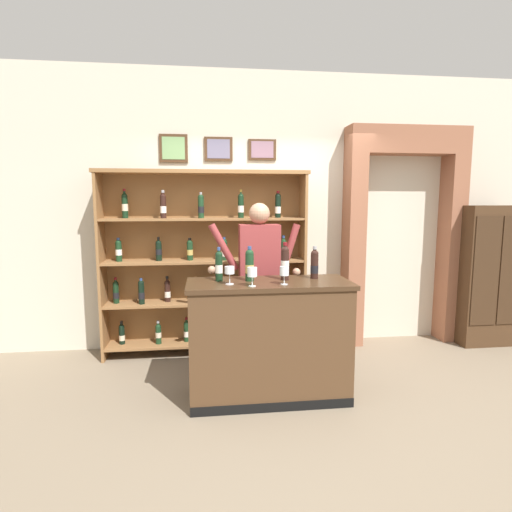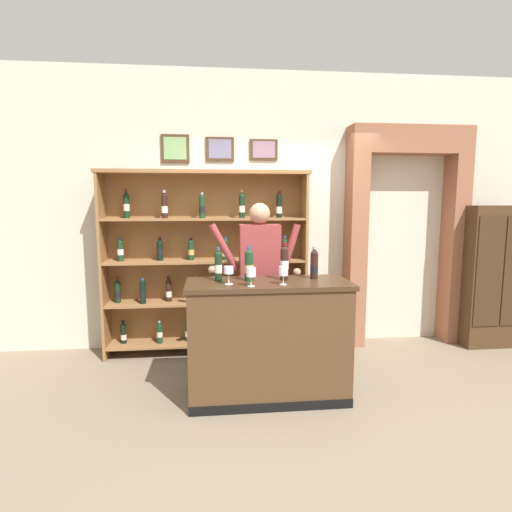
# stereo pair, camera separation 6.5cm
# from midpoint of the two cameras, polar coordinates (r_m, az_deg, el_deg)

# --- Properties ---
(ground_plane) EXTENTS (14.00, 14.00, 0.02)m
(ground_plane) POSITION_cam_midpoint_polar(r_m,az_deg,el_deg) (3.92, 4.35, -18.90)
(ground_plane) COLOR #7A6B56
(back_wall) EXTENTS (12.00, 0.19, 3.24)m
(back_wall) POSITION_cam_midpoint_polar(r_m,az_deg,el_deg) (5.01, 1.38, 6.23)
(back_wall) COLOR beige
(back_wall) RESTS_ON ground
(wine_shelf) EXTENTS (2.31, 0.35, 2.07)m
(wine_shelf) POSITION_cam_midpoint_polar(r_m,az_deg,el_deg) (4.68, -6.56, -0.33)
(wine_shelf) COLOR olive
(wine_shelf) RESTS_ON ground
(archway_doorway) EXTENTS (1.46, 0.45, 2.61)m
(archway_doorway) POSITION_cam_midpoint_polar(r_m,az_deg,el_deg) (5.38, 20.01, 4.17)
(archway_doorway) COLOR #935B42
(archway_doorway) RESTS_ON ground
(side_cabinet) EXTENTS (0.71, 0.38, 1.69)m
(side_cabinet) POSITION_cam_midpoint_polar(r_m,az_deg,el_deg) (5.72, 30.20, -2.42)
(side_cabinet) COLOR #422B19
(side_cabinet) RESTS_ON ground
(tasting_counter) EXTENTS (1.42, 0.58, 1.05)m
(tasting_counter) POSITION_cam_midpoint_polar(r_m,az_deg,el_deg) (3.69, 2.22, -11.60)
(tasting_counter) COLOR #4C331E
(tasting_counter) RESTS_ON ground
(shopkeeper) EXTENTS (0.93, 0.22, 1.72)m
(shopkeeper) POSITION_cam_midpoint_polar(r_m,az_deg,el_deg) (4.10, 0.93, -1.81)
(shopkeeper) COLOR #2D3347
(shopkeeper) RESTS_ON ground
(tasting_bottle_super_tuscan) EXTENTS (0.07, 0.07, 0.30)m
(tasting_bottle_super_tuscan) POSITION_cam_midpoint_polar(r_m,az_deg,el_deg) (3.57, -4.73, -1.31)
(tasting_bottle_super_tuscan) COLOR black
(tasting_bottle_super_tuscan) RESTS_ON tasting_counter
(tasting_bottle_brunello) EXTENTS (0.08, 0.08, 0.30)m
(tasting_bottle_brunello) POSITION_cam_midpoint_polar(r_m,az_deg,el_deg) (3.56, -0.47, -1.21)
(tasting_bottle_brunello) COLOR #19381E
(tasting_bottle_brunello) RESTS_ON tasting_counter
(tasting_bottle_chianti) EXTENTS (0.07, 0.07, 0.33)m
(tasting_bottle_chianti) POSITION_cam_midpoint_polar(r_m,az_deg,el_deg) (3.61, 4.47, -0.85)
(tasting_bottle_chianti) COLOR black
(tasting_bottle_chianti) RESTS_ON tasting_counter
(tasting_bottle_riserva) EXTENTS (0.07, 0.07, 0.29)m
(tasting_bottle_riserva) POSITION_cam_midpoint_polar(r_m,az_deg,el_deg) (3.70, 8.57, -1.11)
(tasting_bottle_riserva) COLOR black
(tasting_bottle_riserva) RESTS_ON tasting_counter
(wine_glass_left) EXTENTS (0.08, 0.08, 0.15)m
(wine_glass_left) POSITION_cam_midpoint_polar(r_m,az_deg,el_deg) (3.41, 4.35, -2.18)
(wine_glass_left) COLOR silver
(wine_glass_left) RESTS_ON tasting_counter
(wine_glass_center) EXTENTS (0.08, 0.08, 0.16)m
(wine_glass_center) POSITION_cam_midpoint_polar(r_m,az_deg,el_deg) (3.33, -0.14, -2.30)
(wine_glass_center) COLOR silver
(wine_glass_center) RESTS_ON tasting_counter
(wine_glass_right) EXTENTS (0.08, 0.08, 0.15)m
(wine_glass_right) POSITION_cam_midpoint_polar(r_m,az_deg,el_deg) (3.42, -3.28, -2.11)
(wine_glass_right) COLOR silver
(wine_glass_right) RESTS_ON tasting_counter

